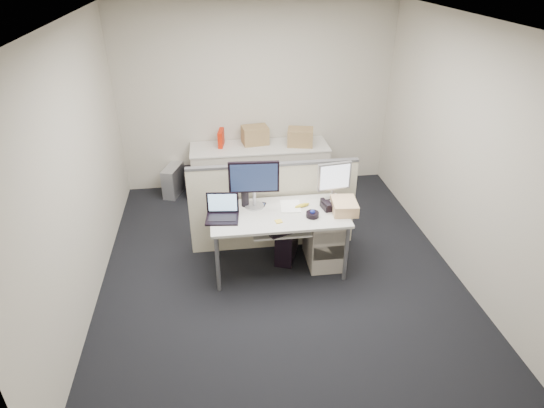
{
  "coord_description": "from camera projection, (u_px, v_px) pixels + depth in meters",
  "views": [
    {
      "loc": [
        -0.65,
        -4.24,
        3.26
      ],
      "look_at": [
        -0.05,
        0.15,
        0.77
      ],
      "focal_mm": 30.0,
      "sensor_mm": 36.0,
      "label": 1
    }
  ],
  "objects": [
    {
      "name": "cardboard_box_left",
      "position": [
        255.0,
        136.0,
        6.68
      ],
      "size": [
        0.4,
        0.32,
        0.28
      ],
      "primitive_type": "cube",
      "rotation": [
        0.0,
        0.0,
        0.13
      ],
      "color": "olive",
      "rests_on": "back_counter"
    },
    {
      "name": "banana",
      "position": [
        302.0,
        205.0,
        5.09
      ],
      "size": [
        0.19,
        0.1,
        0.04
      ],
      "primitive_type": "ellipsoid",
      "rotation": [
        0.0,
        0.0,
        0.32
      ],
      "color": "yellow",
      "rests_on": "desk"
    },
    {
      "name": "floor",
      "position": [
        278.0,
        267.0,
        5.34
      ],
      "size": [
        4.0,
        4.5,
        0.01
      ],
      "primitive_type": "cube",
      "color": "black",
      "rests_on": "ground"
    },
    {
      "name": "red_binder",
      "position": [
        221.0,
        139.0,
        6.61
      ],
      "size": [
        0.11,
        0.28,
        0.26
      ],
      "primitive_type": "cube",
      "rotation": [
        0.0,
        0.0,
        -0.16
      ],
      "color": "red",
      "rests_on": "back_counter"
    },
    {
      "name": "cellphone",
      "position": [
        263.0,
        205.0,
        5.13
      ],
      "size": [
        0.08,
        0.11,
        0.01
      ],
      "primitive_type": "cube",
      "rotation": [
        0.0,
        0.0,
        -0.37
      ],
      "color": "black",
      "rests_on": "desk"
    },
    {
      "name": "wall_back",
      "position": [
        256.0,
        99.0,
        6.62
      ],
      "size": [
        4.0,
        0.02,
        2.7
      ],
      "primitive_type": "cube",
      "color": "#B9B3A0",
      "rests_on": "ground"
    },
    {
      "name": "wall_front",
      "position": [
        334.0,
        313.0,
        2.74
      ],
      "size": [
        4.0,
        0.02,
        2.7
      ],
      "primitive_type": "cube",
      "color": "#B9B3A0",
      "rests_on": "ground"
    },
    {
      "name": "keyboard",
      "position": [
        286.0,
        230.0,
        4.84
      ],
      "size": [
        0.44,
        0.29,
        0.02
      ],
      "primitive_type": "cube",
      "rotation": [
        0.0,
        0.0,
        0.39
      ],
      "color": "black",
      "rests_on": "keyboard_tray"
    },
    {
      "name": "drawer_pedestal",
      "position": [
        325.0,
        238.0,
        5.29
      ],
      "size": [
        0.4,
        0.55,
        0.65
      ],
      "primitive_type": "cube",
      "color": "#ABA393",
      "rests_on": "floor"
    },
    {
      "name": "paper_stack",
      "position": [
        290.0,
        206.0,
        5.1
      ],
      "size": [
        0.24,
        0.3,
        0.01
      ],
      "primitive_type": "cube",
      "rotation": [
        0.0,
        0.0,
        -0.1
      ],
      "color": "white",
      "rests_on": "desk"
    },
    {
      "name": "sticky_pad",
      "position": [
        279.0,
        221.0,
        4.82
      ],
      "size": [
        0.08,
        0.08,
        0.01
      ],
      "primitive_type": "cube",
      "rotation": [
        0.0,
        0.0,
        0.23
      ],
      "color": "yellow",
      "rests_on": "desk"
    },
    {
      "name": "keyboard_tray",
      "position": [
        281.0,
        230.0,
        4.88
      ],
      "size": [
        0.62,
        0.32,
        0.02
      ],
      "primitive_type": "cube",
      "color": "#B8B3AB",
      "rests_on": "desk"
    },
    {
      "name": "back_counter",
      "position": [
        260.0,
        170.0,
        6.83
      ],
      "size": [
        2.0,
        0.6,
        0.72
      ],
      "primitive_type": "cube",
      "color": "#ABA393",
      "rests_on": "floor"
    },
    {
      "name": "monitor_main",
      "position": [
        254.0,
        185.0,
        4.97
      ],
      "size": [
        0.57,
        0.25,
        0.55
      ],
      "primitive_type": "cube",
      "rotation": [
        0.0,
        0.0,
        -0.07
      ],
      "color": "black",
      "rests_on": "desk"
    },
    {
      "name": "cardboard_box_right",
      "position": [
        300.0,
        138.0,
        6.63
      ],
      "size": [
        0.42,
        0.36,
        0.27
      ],
      "primitive_type": "cube",
      "rotation": [
        0.0,
        0.0,
        -0.23
      ],
      "color": "olive",
      "rests_on": "back_counter"
    },
    {
      "name": "travel_mug",
      "position": [
        245.0,
        198.0,
        5.09
      ],
      "size": [
        0.11,
        0.11,
        0.18
      ],
      "primitive_type": "cylinder",
      "rotation": [
        0.0,
        0.0,
        0.3
      ],
      "color": "black",
      "rests_on": "desk"
    },
    {
      "name": "pc_tower_spare_dark",
      "position": [
        190.0,
        181.0,
        6.88
      ],
      "size": [
        0.18,
        0.4,
        0.37
      ],
      "primitive_type": "cube",
      "rotation": [
        0.0,
        0.0,
        0.04
      ],
      "color": "black",
      "rests_on": "floor"
    },
    {
      "name": "ceiling",
      "position": [
        280.0,
        22.0,
        4.02
      ],
      "size": [
        4.0,
        4.5,
        0.01
      ],
      "primitive_type": "cube",
      "color": "white",
      "rests_on": "ground"
    },
    {
      "name": "pc_tower_desk",
      "position": [
        287.0,
        240.0,
        5.42
      ],
      "size": [
        0.36,
        0.54,
        0.46
      ],
      "primitive_type": "cube",
      "rotation": [
        0.0,
        0.0,
        -0.35
      ],
      "color": "black",
      "rests_on": "floor"
    },
    {
      "name": "trackball",
      "position": [
        312.0,
        215.0,
        4.9
      ],
      "size": [
        0.15,
        0.15,
        0.05
      ],
      "primitive_type": "cylinder",
      "rotation": [
        0.0,
        0.0,
        0.08
      ],
      "color": "black",
      "rests_on": "desk"
    },
    {
      "name": "cubicle_partition",
      "position": [
        273.0,
        207.0,
        5.46
      ],
      "size": [
        2.0,
        0.06,
        1.1
      ],
      "primitive_type": "cube",
      "color": "beige",
      "rests_on": "floor"
    },
    {
      "name": "wall_right",
      "position": [
        462.0,
        151.0,
        4.91
      ],
      "size": [
        0.02,
        4.5,
        2.7
      ],
      "primitive_type": "cube",
      "color": "#B9B3A0",
      "rests_on": "ground"
    },
    {
      "name": "laptop",
      "position": [
        222.0,
        209.0,
        4.8
      ],
      "size": [
        0.38,
        0.3,
        0.26
      ],
      "primitive_type": "cube",
      "rotation": [
        0.0,
        0.0,
        -0.12
      ],
      "color": "black",
      "rests_on": "desk"
    },
    {
      "name": "pc_tower_spare_silver",
      "position": [
        173.0,
        180.0,
        6.83
      ],
      "size": [
        0.33,
        0.51,
        0.44
      ],
      "primitive_type": "cube",
      "rotation": [
        0.0,
        0.0,
        -0.32
      ],
      "color": "#B7B7BC",
      "rests_on": "floor"
    },
    {
      "name": "monitor_small",
      "position": [
        334.0,
        183.0,
        5.1
      ],
      "size": [
        0.41,
        0.24,
        0.48
      ],
      "primitive_type": "cube",
      "rotation": [
        0.0,
        0.0,
        0.13
      ],
      "color": "#B7B7BC",
      "rests_on": "desk"
    },
    {
      "name": "desk",
      "position": [
        279.0,
        218.0,
        5.01
      ],
      "size": [
        1.5,
        0.75,
        0.73
      ],
      "color": "#B8B3AB",
      "rests_on": "floor"
    },
    {
      "name": "manila_folders",
      "position": [
        344.0,
        206.0,
        4.99
      ],
      "size": [
        0.29,
        0.36,
        0.13
      ],
      "primitive_type": "cube",
      "rotation": [
        0.0,
        0.0,
        -0.09
      ],
      "color": "tan",
      "rests_on": "desk"
    },
    {
      "name": "wall_left",
      "position": [
        77.0,
        173.0,
        4.45
      ],
      "size": [
        0.02,
        4.5,
        2.7
      ],
      "primitive_type": "cube",
      "color": "#B9B3A0",
      "rests_on": "ground"
    },
    {
      "name": "desk_phone",
      "position": [
        331.0,
        205.0,
        5.06
      ],
      "size": [
        0.24,
        0.21,
        0.07
      ],
      "primitive_type": "cube",
      "rotation": [
        0.0,
        0.0,
        0.19
      ],
      "color": "black",
      "rests_on": "desk"
    }
  ]
}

